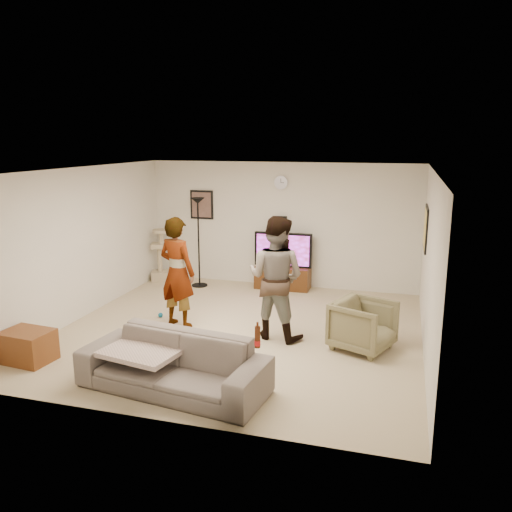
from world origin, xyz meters
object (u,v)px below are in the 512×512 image
(tv_stand, at_px, (283,277))
(cat_tree, at_px, (160,255))
(person_left, at_px, (177,272))
(side_table, at_px, (28,346))
(tv, at_px, (283,250))
(beer_bottle, at_px, (258,337))
(floor_lamp, at_px, (199,243))
(sofa, at_px, (173,364))
(person_right, at_px, (276,278))
(armchair, at_px, (363,325))

(tv_stand, relative_size, cat_tree, 0.98)
(person_left, distance_m, side_table, 2.39)
(tv_stand, bearing_deg, cat_tree, -176.95)
(tv, height_order, cat_tree, tv)
(cat_tree, distance_m, beer_bottle, 5.60)
(tv_stand, relative_size, floor_lamp, 0.60)
(cat_tree, height_order, sofa, cat_tree)
(tv, xyz_separation_m, sofa, (-0.27, -4.57, -0.46))
(person_right, distance_m, beer_bottle, 2.02)
(cat_tree, relative_size, sofa, 0.49)
(tv_stand, relative_size, armchair, 1.38)
(cat_tree, relative_size, armchair, 1.41)
(beer_bottle, xyz_separation_m, armchair, (1.03, 1.87, -0.43))
(tv, distance_m, beer_bottle, 4.64)
(tv_stand, distance_m, beer_bottle, 4.67)
(tv_stand, xyz_separation_m, armchair, (1.80, -2.70, 0.13))
(beer_bottle, height_order, armchair, beer_bottle)
(person_right, xyz_separation_m, sofa, (-0.76, -2.00, -0.60))
(tv, distance_m, person_left, 2.79)
(person_left, relative_size, side_table, 2.75)
(tv_stand, distance_m, side_table, 5.04)
(floor_lamp, relative_size, person_left, 1.01)
(cat_tree, relative_size, side_table, 1.72)
(tv_stand, xyz_separation_m, beer_bottle, (0.78, -4.57, 0.56))
(cat_tree, distance_m, person_right, 3.98)
(cat_tree, bearing_deg, beer_bottle, -52.41)
(floor_lamp, height_order, cat_tree, floor_lamp)
(floor_lamp, height_order, person_left, floor_lamp)
(floor_lamp, relative_size, beer_bottle, 7.20)
(sofa, distance_m, armchair, 2.79)
(tv, distance_m, armchair, 3.27)
(sofa, distance_m, side_table, 2.25)
(cat_tree, distance_m, person_left, 2.87)
(person_right, height_order, beer_bottle, person_right)
(tv, relative_size, cat_tree, 1.04)
(cat_tree, relative_size, person_right, 0.60)
(tv, xyz_separation_m, armchair, (1.80, -2.70, -0.44))
(armchair, bearing_deg, sofa, 154.38)
(floor_lamp, bearing_deg, cat_tree, 170.10)
(person_left, relative_size, beer_bottle, 7.10)
(beer_bottle, distance_m, armchair, 2.18)
(floor_lamp, distance_m, beer_bottle, 4.92)
(cat_tree, bearing_deg, floor_lamp, -9.90)
(tv, distance_m, sofa, 4.61)
(tv, bearing_deg, beer_bottle, -80.37)
(floor_lamp, bearing_deg, sofa, -71.72)
(armchair, bearing_deg, tv, 55.92)
(tv_stand, height_order, tv, tv)
(floor_lamp, bearing_deg, tv_stand, 10.42)
(armchair, distance_m, side_table, 4.62)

